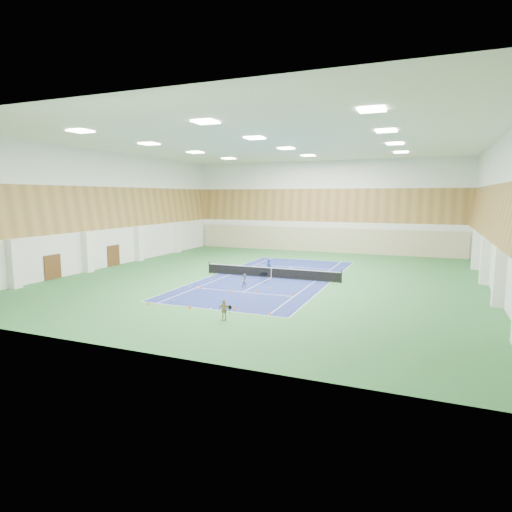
# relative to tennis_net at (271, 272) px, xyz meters

# --- Properties ---
(ground) EXTENTS (40.00, 40.00, 0.00)m
(ground) POSITION_rel_tennis_net_xyz_m (0.00, 0.00, -0.55)
(ground) COLOR #2D6A35
(ground) RESTS_ON ground
(room_shell) EXTENTS (36.00, 40.00, 12.00)m
(room_shell) POSITION_rel_tennis_net_xyz_m (0.00, 0.00, 5.45)
(room_shell) COLOR white
(room_shell) RESTS_ON ground
(wood_cladding) EXTENTS (36.00, 40.00, 8.00)m
(wood_cladding) POSITION_rel_tennis_net_xyz_m (0.00, 0.00, 7.45)
(wood_cladding) COLOR #A0743B
(wood_cladding) RESTS_ON room_shell
(ceiling_light_grid) EXTENTS (21.40, 25.40, 0.06)m
(ceiling_light_grid) POSITION_rel_tennis_net_xyz_m (0.00, 0.00, 11.37)
(ceiling_light_grid) COLOR white
(ceiling_light_grid) RESTS_ON room_shell
(court_surface) EXTENTS (10.97, 23.77, 0.01)m
(court_surface) POSITION_rel_tennis_net_xyz_m (0.00, 0.00, -0.55)
(court_surface) COLOR navy
(court_surface) RESTS_ON ground
(tennis_balls_scatter) EXTENTS (10.57, 22.77, 0.07)m
(tennis_balls_scatter) POSITION_rel_tennis_net_xyz_m (0.00, 0.00, -0.50)
(tennis_balls_scatter) COLOR #B4CC22
(tennis_balls_scatter) RESTS_ON ground
(tennis_net) EXTENTS (12.80, 0.10, 1.10)m
(tennis_net) POSITION_rel_tennis_net_xyz_m (0.00, 0.00, 0.00)
(tennis_net) COLOR black
(tennis_net) RESTS_ON ground
(back_curtain) EXTENTS (35.40, 0.16, 3.20)m
(back_curtain) POSITION_rel_tennis_net_xyz_m (0.00, 19.75, 1.05)
(back_curtain) COLOR #C6B793
(back_curtain) RESTS_ON ground
(door_left_a) EXTENTS (0.08, 1.80, 2.20)m
(door_left_a) POSITION_rel_tennis_net_xyz_m (-17.92, -8.00, 0.55)
(door_left_a) COLOR #593319
(door_left_a) RESTS_ON ground
(door_left_b) EXTENTS (0.08, 1.80, 2.20)m
(door_left_b) POSITION_rel_tennis_net_xyz_m (-17.92, 0.00, 0.55)
(door_left_b) COLOR #593319
(door_left_b) RESTS_ON ground
(coach) EXTENTS (0.68, 0.57, 1.60)m
(coach) POSITION_rel_tennis_net_xyz_m (-0.45, 0.60, 0.25)
(coach) COLOR navy
(coach) RESTS_ON ground
(child_court) EXTENTS (0.71, 0.68, 1.16)m
(child_court) POSITION_rel_tennis_net_xyz_m (-0.50, -4.86, 0.03)
(child_court) COLOR gray
(child_court) RESTS_ON ground
(child_apron) EXTENTS (0.79, 0.47, 1.25)m
(child_apron) POSITION_rel_tennis_net_xyz_m (1.99, -13.75, 0.08)
(child_apron) COLOR tan
(child_apron) RESTS_ON ground
(ball_cart) EXTENTS (0.53, 0.53, 0.86)m
(ball_cart) POSITION_rel_tennis_net_xyz_m (0.11, -2.21, -0.12)
(ball_cart) COLOR black
(ball_cart) RESTS_ON ground
(cone_svc_a) EXTENTS (0.19, 0.19, 0.21)m
(cone_svc_a) POSITION_rel_tennis_net_xyz_m (-3.71, -6.44, -0.44)
(cone_svc_a) COLOR #F0500C
(cone_svc_a) RESTS_ON ground
(cone_svc_b) EXTENTS (0.21, 0.21, 0.23)m
(cone_svc_b) POSITION_rel_tennis_net_xyz_m (-0.83, -6.89, -0.43)
(cone_svc_b) COLOR orange
(cone_svc_b) RESTS_ON ground
(cone_svc_c) EXTENTS (0.21, 0.21, 0.24)m
(cone_svc_c) POSITION_rel_tennis_net_xyz_m (0.96, -5.98, -0.43)
(cone_svc_c) COLOR orange
(cone_svc_c) RESTS_ON ground
(cone_svc_d) EXTENTS (0.19, 0.19, 0.21)m
(cone_svc_d) POSITION_rel_tennis_net_xyz_m (3.92, -5.98, -0.44)
(cone_svc_d) COLOR #D6520B
(cone_svc_d) RESTS_ON ground
(cone_base_a) EXTENTS (0.21, 0.21, 0.23)m
(cone_base_a) POSITION_rel_tennis_net_xyz_m (-4.41, -12.40, -0.44)
(cone_base_a) COLOR orange
(cone_base_a) RESTS_ON ground
(cone_base_b) EXTENTS (0.22, 0.22, 0.24)m
(cone_base_b) POSITION_rel_tennis_net_xyz_m (-1.32, -12.17, -0.43)
(cone_base_b) COLOR #FF4D0D
(cone_base_b) RESTS_ON ground
(cone_base_c) EXTENTS (0.22, 0.22, 0.24)m
(cone_base_c) POSITION_rel_tennis_net_xyz_m (1.62, -11.35, -0.43)
(cone_base_c) COLOR orange
(cone_base_c) RESTS_ON ground
(cone_base_d) EXTENTS (0.18, 0.18, 0.20)m
(cone_base_d) POSITION_rel_tennis_net_xyz_m (4.13, -11.57, -0.45)
(cone_base_d) COLOR #FF670D
(cone_base_d) RESTS_ON ground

